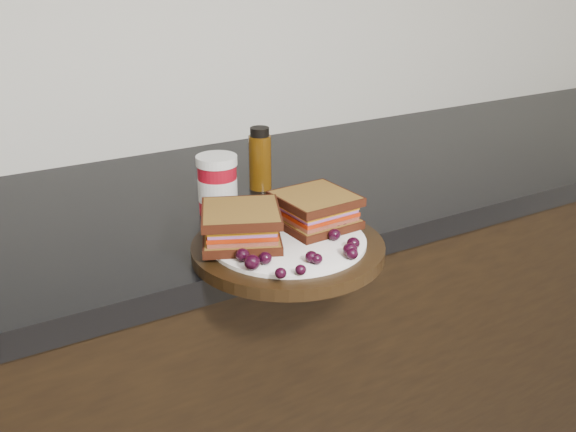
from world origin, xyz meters
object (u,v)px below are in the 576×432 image
Objects in this scene: sandwich_left at (241,226)px; condiment_jar at (218,185)px; plate at (288,248)px; oil_bottle at (260,158)px.

sandwich_left is 0.18m from condiment_jar.
condiment_jar is at bearing 100.33° from sandwich_left.
sandwich_left is (-0.06, 0.03, 0.04)m from plate.
sandwich_left is 1.09× the size of condiment_jar.
oil_bottle is at bearing 69.66° from plate.
plate is at bearing 1.23° from sandwich_left.
condiment_jar is at bearing -148.55° from oil_bottle.
condiment_jar reaches higher than plate.
oil_bottle is at bearing 31.45° from condiment_jar.
oil_bottle is (0.12, 0.07, 0.01)m from condiment_jar.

